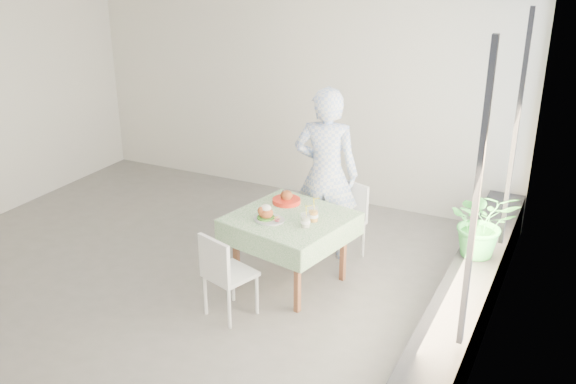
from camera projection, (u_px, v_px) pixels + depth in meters
The scene contains 14 objects.
floor at pixel (193, 269), 6.79m from camera, with size 6.00×6.00×0.00m, color #5E5C59.
wall_back at pixel (295, 91), 8.35m from camera, with size 6.00×0.02×2.80m, color silver.
wall_right at pixel (501, 193), 5.04m from camera, with size 0.02×5.00×2.80m, color silver.
window_pane at pixel (501, 163), 4.96m from camera, with size 0.01×4.80×2.18m, color #D1E0F9.
window_ledge at pixel (461, 312), 5.55m from camera, with size 0.40×4.80×0.50m, color black.
cafe_table at pixel (290, 242), 6.35m from camera, with size 1.23×1.23×0.74m.
chair_far at pixel (342, 235), 6.96m from camera, with size 0.49×0.49×0.83m.
chair_near at pixel (230, 290), 5.89m from camera, with size 0.49×0.49×0.83m.
diner at pixel (326, 174), 6.77m from camera, with size 0.69×0.45×1.88m, color #8CA7E0.
main_dish at pixel (267, 215), 6.14m from camera, with size 0.31×0.31×0.16m.
juice_cup_orange at pixel (313, 215), 6.11m from camera, with size 0.10×0.10×0.29m.
juice_cup_lemonade at pixel (306, 221), 6.00m from camera, with size 0.09×0.09×0.26m.
second_dish at pixel (286, 199), 6.54m from camera, with size 0.29×0.29×0.14m.
potted_plant at pixel (482, 222), 5.89m from camera, with size 0.60×0.52×0.67m, color #257036.
Camera 1 is at (3.56, -4.94, 3.29)m, focal length 40.00 mm.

